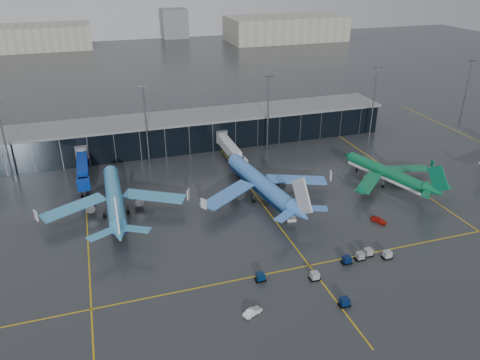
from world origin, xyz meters
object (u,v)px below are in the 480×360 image
object	(u,v)px
airliner_aer_lingus	(386,166)
mobile_airstair	(291,216)
airliner_klm_near	(261,174)
service_van_white	(253,312)
service_van_red	(379,220)
airliner_arkefly	(113,189)
baggage_carts	(341,268)

from	to	relation	value
airliner_aer_lingus	mobile_airstair	distance (m)	36.16
airliner_aer_lingus	mobile_airstair	bearing A→B (deg)	-179.42
airliner_klm_near	mobile_airstair	distance (m)	15.30
service_van_white	mobile_airstair	bearing A→B (deg)	-58.47
service_van_red	airliner_arkefly	bearing A→B (deg)	130.30
airliner_arkefly	baggage_carts	world-z (taller)	airliner_arkefly
airliner_aer_lingus	mobile_airstair	size ratio (longest dim) A/B	10.26
airliner_klm_near	baggage_carts	bearing A→B (deg)	-90.49
service_van_white	airliner_klm_near	bearing A→B (deg)	-45.73
airliner_arkefly	mobile_airstair	size ratio (longest dim) A/B	12.26
mobile_airstair	service_van_white	xyz separation A→B (m)	(-20.55, -29.92, -0.13)
mobile_airstair	airliner_arkefly	bearing A→B (deg)	167.22
airliner_aer_lingus	service_van_white	xyz separation A→B (m)	(-54.78, -40.55, -4.93)
airliner_arkefly	baggage_carts	size ratio (longest dim) A/B	1.38
service_van_red	service_van_white	xyz separation A→B (m)	(-40.78, -21.71, -0.05)
airliner_aer_lingus	service_van_white	world-z (taller)	airliner_aer_lingus
airliner_aer_lingus	service_van_white	bearing A→B (deg)	-160.16
service_van_red	airliner_aer_lingus	bearing A→B (deg)	26.23
airliner_klm_near	baggage_carts	xyz separation A→B (m)	(4.77, -36.72, -6.15)
airliner_klm_near	mobile_airstair	world-z (taller)	airliner_klm_near
baggage_carts	service_van_white	bearing A→B (deg)	-162.81
airliner_klm_near	service_van_white	distance (m)	47.33
airliner_klm_near	airliner_arkefly	bearing A→B (deg)	166.44
airliner_arkefly	service_van_white	bearing A→B (deg)	-65.35
baggage_carts	mobile_airstair	xyz separation A→B (m)	(-1.60, 23.07, 0.01)
service_van_red	service_van_white	distance (m)	46.20
baggage_carts	service_van_red	size ratio (longest dim) A/B	7.76
baggage_carts	mobile_airstair	size ratio (longest dim) A/B	8.89
service_van_red	mobile_airstair	bearing A→B (deg)	130.77
airliner_arkefly	baggage_carts	distance (m)	59.56
airliner_arkefly	service_van_red	xyz separation A→B (m)	(61.87, -25.68, -5.97)
service_van_red	baggage_carts	bearing A→B (deg)	-168.59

